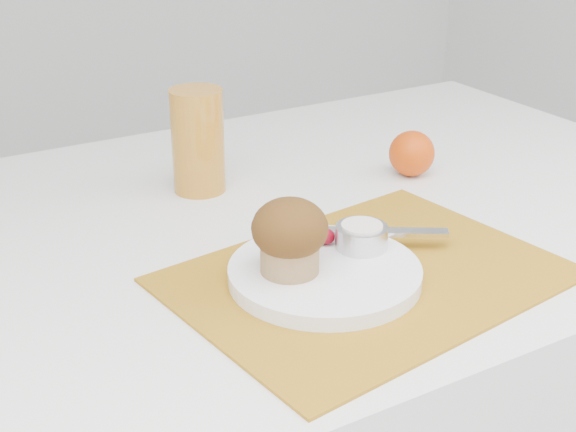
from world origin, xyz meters
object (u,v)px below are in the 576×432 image
table (304,430)px  muffin (290,235)px  juice_glass (198,141)px  plate (325,273)px  orange (412,153)px

table → muffin: muffin is taller
muffin → table: bearing=53.7°
juice_glass → muffin: bearing=-95.9°
juice_glass → plate: bearing=-88.8°
table → juice_glass: juice_glass is taller
juice_glass → muffin: juice_glass is taller
plate → juice_glass: (-0.01, 0.31, 0.06)m
table → juice_glass: size_ratio=8.27×
table → orange: size_ratio=17.96×
plate → muffin: 0.06m
plate → juice_glass: bearing=91.2°
orange → muffin: muffin is taller
muffin → juice_glass: bearing=84.1°
juice_glass → table: bearing=-51.8°
table → plate: plate is taller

